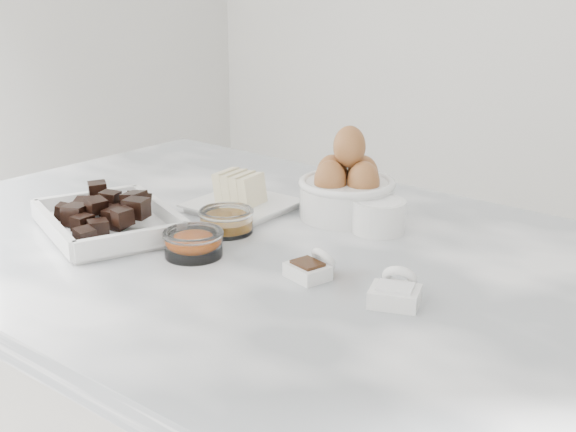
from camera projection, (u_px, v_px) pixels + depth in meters
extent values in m
cube|color=white|center=(264.00, 257.00, 1.17)|extent=(1.20, 0.80, 0.04)
cube|color=white|center=(109.00, 228.00, 1.22)|extent=(0.27, 0.23, 0.01)
cube|color=white|center=(242.00, 207.00, 1.32)|extent=(0.14, 0.14, 0.01)
cube|color=white|center=(242.00, 203.00, 1.32)|extent=(0.16, 0.16, 0.00)
cylinder|color=white|center=(379.00, 216.00, 1.21)|extent=(0.08, 0.08, 0.05)
cylinder|color=white|center=(379.00, 204.00, 1.21)|extent=(0.07, 0.07, 0.01)
cylinder|color=white|center=(347.00, 199.00, 1.28)|extent=(0.15, 0.15, 0.06)
torus|color=white|center=(347.00, 183.00, 1.27)|extent=(0.16, 0.16, 0.01)
ellipsoid|color=#995831|center=(365.00, 181.00, 1.25)|extent=(0.05, 0.05, 0.07)
ellipsoid|color=#995831|center=(330.00, 176.00, 1.28)|extent=(0.05, 0.05, 0.07)
ellipsoid|color=#995831|center=(360.00, 175.00, 1.29)|extent=(0.05, 0.05, 0.07)
ellipsoid|color=#995831|center=(332.00, 182.00, 1.25)|extent=(0.05, 0.05, 0.07)
ellipsoid|color=#995831|center=(349.00, 147.00, 1.25)|extent=(0.05, 0.05, 0.07)
cylinder|color=white|center=(226.00, 222.00, 1.21)|extent=(0.08, 0.08, 0.03)
torus|color=white|center=(226.00, 212.00, 1.21)|extent=(0.08, 0.08, 0.01)
cylinder|color=orange|center=(227.00, 225.00, 1.21)|extent=(0.06, 0.06, 0.01)
cylinder|color=white|center=(193.00, 244.00, 1.12)|extent=(0.08, 0.08, 0.03)
torus|color=white|center=(193.00, 233.00, 1.11)|extent=(0.09, 0.09, 0.01)
ellipsoid|color=orange|center=(193.00, 244.00, 1.12)|extent=(0.05, 0.05, 0.02)
cube|color=white|center=(308.00, 271.00, 1.04)|extent=(0.06, 0.05, 0.02)
cube|color=black|center=(308.00, 263.00, 1.04)|extent=(0.04, 0.04, 0.00)
torus|color=white|center=(323.00, 259.00, 1.05)|extent=(0.05, 0.04, 0.04)
cube|color=white|center=(395.00, 297.00, 0.96)|extent=(0.07, 0.07, 0.02)
cube|color=white|center=(395.00, 287.00, 0.96)|extent=(0.05, 0.05, 0.00)
torus|color=white|center=(399.00, 278.00, 0.99)|extent=(0.05, 0.05, 0.04)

